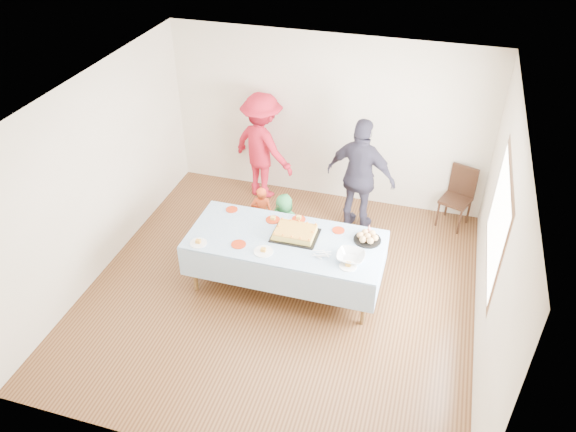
# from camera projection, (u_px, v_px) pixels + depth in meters

# --- Properties ---
(ground) EXTENTS (5.00, 5.00, 0.00)m
(ground) POSITION_uv_depth(u_px,v_px,m) (281.00, 290.00, 7.49)
(ground) COLOR #472914
(ground) RESTS_ON ground
(room_walls) EXTENTS (5.04, 5.04, 2.72)m
(room_walls) POSITION_uv_depth(u_px,v_px,m) (284.00, 177.00, 6.47)
(room_walls) COLOR beige
(room_walls) RESTS_ON ground
(party_table) EXTENTS (2.50, 1.10, 0.78)m
(party_table) POSITION_uv_depth(u_px,v_px,m) (286.00, 242.00, 7.17)
(party_table) COLOR brown
(party_table) RESTS_ON ground
(birthday_cake) EXTENTS (0.59, 0.45, 0.10)m
(birthday_cake) POSITION_uv_depth(u_px,v_px,m) (295.00, 233.00, 7.16)
(birthday_cake) COLOR black
(birthday_cake) RESTS_ON party_table
(rolls_tray) EXTENTS (0.35, 0.35, 0.11)m
(rolls_tray) POSITION_uv_depth(u_px,v_px,m) (367.00, 238.00, 7.09)
(rolls_tray) COLOR black
(rolls_tray) RESTS_ON party_table
(punch_bowl) EXTENTS (0.35, 0.35, 0.08)m
(punch_bowl) POSITION_uv_depth(u_px,v_px,m) (351.00, 257.00, 6.78)
(punch_bowl) COLOR silver
(punch_bowl) RESTS_ON party_table
(party_hat) EXTENTS (0.09, 0.09, 0.15)m
(party_hat) POSITION_uv_depth(u_px,v_px,m) (369.00, 229.00, 7.18)
(party_hat) COLOR silver
(party_hat) RESTS_ON party_table
(fork_pile) EXTENTS (0.24, 0.18, 0.07)m
(fork_pile) POSITION_uv_depth(u_px,v_px,m) (322.00, 255.00, 6.82)
(fork_pile) COLOR white
(fork_pile) RESTS_ON party_table
(plate_red_far_a) EXTENTS (0.16, 0.16, 0.01)m
(plate_red_far_a) POSITION_uv_depth(u_px,v_px,m) (232.00, 209.00, 7.67)
(plate_red_far_a) COLOR red
(plate_red_far_a) RESTS_ON party_table
(plate_red_far_b) EXTENTS (0.20, 0.20, 0.01)m
(plate_red_far_b) POSITION_uv_depth(u_px,v_px,m) (273.00, 220.00, 7.47)
(plate_red_far_b) COLOR red
(plate_red_far_b) RESTS_ON party_table
(plate_red_far_c) EXTENTS (0.19, 0.19, 0.01)m
(plate_red_far_c) POSITION_uv_depth(u_px,v_px,m) (299.00, 219.00, 7.48)
(plate_red_far_c) COLOR red
(plate_red_far_c) RESTS_ON party_table
(plate_red_far_d) EXTENTS (0.17, 0.17, 0.01)m
(plate_red_far_d) POSITION_uv_depth(u_px,v_px,m) (338.00, 230.00, 7.28)
(plate_red_far_d) COLOR red
(plate_red_far_d) RESTS_ON party_table
(plate_red_near) EXTENTS (0.19, 0.19, 0.01)m
(plate_red_near) POSITION_uv_depth(u_px,v_px,m) (239.00, 244.00, 7.04)
(plate_red_near) COLOR red
(plate_red_near) RESTS_ON party_table
(plate_white_left) EXTENTS (0.22, 0.22, 0.01)m
(plate_white_left) POSITION_uv_depth(u_px,v_px,m) (198.00, 243.00, 7.06)
(plate_white_left) COLOR white
(plate_white_left) RESTS_ON party_table
(plate_white_mid) EXTENTS (0.24, 0.24, 0.01)m
(plate_white_mid) POSITION_uv_depth(u_px,v_px,m) (263.00, 251.00, 6.92)
(plate_white_mid) COLOR white
(plate_white_mid) RESTS_ON party_table
(plate_white_right) EXTENTS (0.22, 0.22, 0.01)m
(plate_white_right) POSITION_uv_depth(u_px,v_px,m) (348.00, 266.00, 6.69)
(plate_white_right) COLOR white
(plate_white_right) RESTS_ON party_table
(dining_chair) EXTENTS (0.53, 0.53, 0.95)m
(dining_chair) POSITION_uv_depth(u_px,v_px,m) (459.00, 193.00, 8.48)
(dining_chair) COLOR black
(dining_chair) RESTS_ON ground
(toddler_left) EXTENTS (0.37, 0.30, 0.87)m
(toddler_left) POSITION_uv_depth(u_px,v_px,m) (262.00, 213.00, 8.21)
(toddler_left) COLOR #DC441B
(toddler_left) RESTS_ON ground
(toddler_mid) EXTENTS (0.50, 0.39, 0.90)m
(toddler_mid) POSITION_uv_depth(u_px,v_px,m) (284.00, 222.00, 7.99)
(toddler_mid) COLOR #27773B
(toddler_mid) RESTS_ON ground
(toddler_right) EXTENTS (0.52, 0.47, 0.88)m
(toddler_right) POSITION_uv_depth(u_px,v_px,m) (281.00, 223.00, 8.01)
(toddler_right) COLOR tan
(toddler_right) RESTS_ON ground
(adult_left) EXTENTS (1.32, 1.08, 1.78)m
(adult_left) POSITION_uv_depth(u_px,v_px,m) (262.00, 147.00, 8.93)
(adult_left) COLOR #B51629
(adult_left) RESTS_ON ground
(adult_right) EXTENTS (1.13, 0.66, 1.80)m
(adult_right) POSITION_uv_depth(u_px,v_px,m) (361.00, 177.00, 8.15)
(adult_right) COLOR #312D3E
(adult_right) RESTS_ON ground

